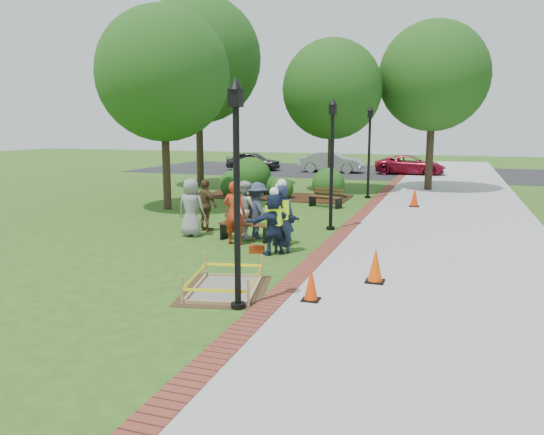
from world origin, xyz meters
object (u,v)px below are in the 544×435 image
(cone_front, at_px, (311,285))
(bench_near, at_px, (246,231))
(hivis_worker_b, at_px, (282,217))
(hivis_worker_c, at_px, (279,214))
(wet_concrete_pad, at_px, (225,280))
(lamp_near, at_px, (237,178))
(hivis_worker_a, at_px, (274,221))

(cone_front, bearing_deg, bench_near, 124.41)
(bench_near, relative_size, hivis_worker_b, 0.81)
(hivis_worker_c, bearing_deg, bench_near, 165.73)
(cone_front, distance_m, hivis_worker_c, 4.98)
(wet_concrete_pad, bearing_deg, bench_near, 106.50)
(cone_front, relative_size, lamp_near, 0.16)
(wet_concrete_pad, bearing_deg, hivis_worker_c, 93.02)
(cone_front, xyz_separation_m, lamp_near, (-1.21, -0.84, 2.15))
(wet_concrete_pad, xyz_separation_m, hivis_worker_b, (0.11, 3.54, 0.76))
(bench_near, relative_size, hivis_worker_a, 0.90)
(hivis_worker_a, relative_size, hivis_worker_c, 1.00)
(lamp_near, xyz_separation_m, hivis_worker_a, (-0.69, 4.22, -1.58))
(lamp_near, distance_m, hivis_worker_c, 5.62)
(bench_near, bearing_deg, lamp_near, -69.81)
(wet_concrete_pad, xyz_separation_m, bench_near, (-1.39, 4.69, 0.04))
(bench_near, bearing_deg, hivis_worker_b, -37.56)
(hivis_worker_a, xyz_separation_m, hivis_worker_c, (-0.21, 1.10, 0.00))
(cone_front, distance_m, lamp_near, 2.61)
(wet_concrete_pad, bearing_deg, hivis_worker_a, 90.39)
(lamp_near, bearing_deg, cone_front, 34.76)
(cone_front, bearing_deg, wet_concrete_pad, 177.55)
(wet_concrete_pad, height_order, cone_front, cone_front)
(cone_front, bearing_deg, hivis_worker_b, 116.06)
(hivis_worker_a, distance_m, hivis_worker_b, 0.29)
(cone_front, height_order, hivis_worker_b, hivis_worker_b)
(hivis_worker_a, distance_m, hivis_worker_c, 1.12)
(bench_near, relative_size, hivis_worker_c, 0.89)
(wet_concrete_pad, relative_size, bench_near, 1.60)
(cone_front, distance_m, hivis_worker_b, 4.08)
(hivis_worker_b, bearing_deg, hivis_worker_c, 111.68)
(bench_near, relative_size, lamp_near, 0.38)
(cone_front, bearing_deg, hivis_worker_c, 115.24)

